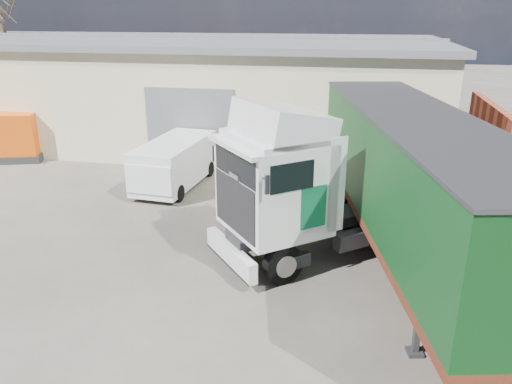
% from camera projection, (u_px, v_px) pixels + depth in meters
% --- Properties ---
extents(ground, '(120.00, 120.00, 0.00)m').
position_uv_depth(ground, '(146.00, 286.00, 12.95)').
color(ground, '#282521').
rests_on(ground, ground).
extents(warehouse, '(30.60, 12.60, 5.42)m').
position_uv_depth(warehouse, '(155.00, 87.00, 27.85)').
color(warehouse, beige).
rests_on(warehouse, ground).
extents(tractor_unit, '(6.79, 6.23, 4.57)m').
position_uv_depth(tractor_unit, '(301.00, 193.00, 13.94)').
color(tractor_unit, black).
rests_on(tractor_unit, ground).
extents(box_trailer, '(5.33, 12.98, 4.22)m').
position_uv_depth(box_trailer, '(411.00, 175.00, 13.41)').
color(box_trailer, '#2D2D30').
rests_on(box_trailer, ground).
extents(panel_van, '(2.24, 4.69, 1.86)m').
position_uv_depth(panel_van, '(173.00, 165.00, 19.81)').
color(panel_van, black).
rests_on(panel_van, ground).
extents(orange_skip, '(4.12, 3.24, 2.26)m').
position_uv_depth(orange_skip, '(4.00, 139.00, 23.69)').
color(orange_skip, '#2D2D30').
rests_on(orange_skip, ground).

